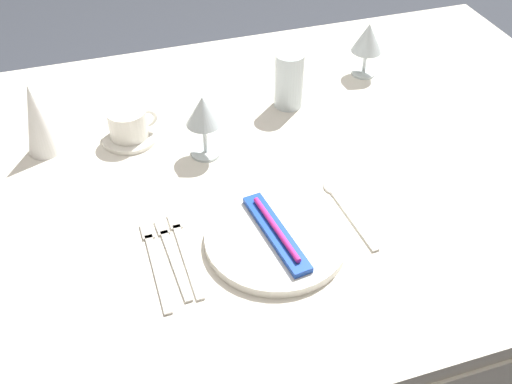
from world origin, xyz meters
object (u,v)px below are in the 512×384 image
Objects in this scene: spoon_soup at (343,205)px; fork_salad at (155,261)px; dinner_plate at (276,239)px; napkin_folded at (37,119)px; fork_outer at (184,250)px; wine_glass_left at (368,40)px; wine_glass_centre at (203,114)px; toothbrush_package at (276,232)px; coffee_cup_left at (129,123)px; fork_inner at (172,254)px; drink_tumbler at (289,80)px.

fork_salad is at bearing -174.96° from spoon_soup.
napkin_folded is (-0.39, 0.41, 0.07)m from dinner_plate.
fork_outer is 1.05× the size of spoon_soup.
wine_glass_centre is at bearing -156.70° from wine_glass_left.
wine_glass_centre reaches higher than fork_outer.
napkin_folded is at bearing 120.50° from fork_outer.
fork_salad is at bearing -168.45° from fork_outer.
coffee_cup_left is at bearing 117.29° from toothbrush_package.
spoon_soup is at bearing 17.96° from toothbrush_package.
fork_inner is at bearing 172.17° from dinner_plate.
spoon_soup is at bearing 17.96° from dinner_plate.
spoon_soup is at bearing 5.04° from fork_salad.
fork_salad is at bearing -66.67° from napkin_folded.
dinner_plate is at bearing -129.47° from wine_glass_left.
fork_outer is at bearing -140.81° from wine_glass_left.
fork_salad is (-0.22, 0.02, -0.01)m from dinner_plate.
napkin_folded is (-0.54, 0.36, 0.08)m from spoon_soup.
wine_glass_centre is (-0.06, 0.29, 0.08)m from toothbrush_package.
fork_outer is 0.30m from wine_glass_centre.
fork_inner is 0.03m from fork_salad.
coffee_cup_left is 0.19m from wine_glass_centre.
wine_glass_centre is at bearing -19.17° from napkin_folded.
coffee_cup_left reaches higher than fork_inner.
fork_salad is 1.06× the size of spoon_soup.
napkin_folded reaches higher than fork_inner.
wine_glass_centre reaches higher than fork_inner.
fork_outer is at bearing -176.10° from spoon_soup.
coffee_cup_left is at bearing 87.82° from fork_salad.
fork_salad is 0.38m from spoon_soup.
dinner_plate is at bearing -4.59° from fork_salad.
toothbrush_package is 1.54× the size of wine_glass_left.
toothbrush_package is 1.29× the size of napkin_folded.
napkin_folded is at bearing 133.51° from dinner_plate.
spoon_soup is 0.65m from napkin_folded.
drink_tumbler is at bearing 67.39° from dinner_plate.
fork_outer is 1.56× the size of wine_glass_left.
dinner_plate is at bearing -78.71° from wine_glass_centre.
coffee_cup_left is (-0.20, 0.40, 0.02)m from toothbrush_package.
drink_tumbler reaches higher than fork_salad.
fork_salad is 0.56m from drink_tumbler.
coffee_cup_left is 0.19m from napkin_folded.
coffee_cup_left is 0.78× the size of wine_glass_left.
wine_glass_left is at bearing 39.19° from fork_outer.
wine_glass_centre is (-0.21, 0.24, 0.10)m from spoon_soup.
coffee_cup_left reaches higher than toothbrush_package.
toothbrush_package is 1.04× the size of spoon_soup.
wine_glass_centre is at bearing 101.29° from toothbrush_package.
toothbrush_package is 0.19m from fork_inner.
spoon_soup is at bearing -48.51° from wine_glass_centre.
napkin_folded reaches higher than toothbrush_package.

